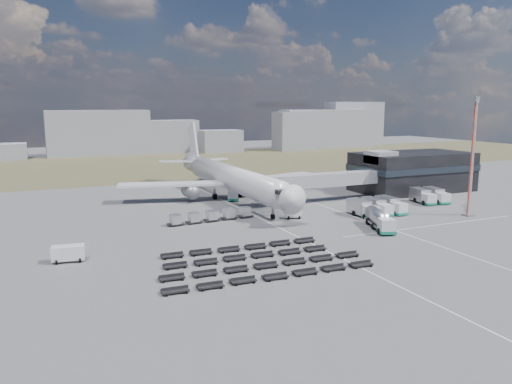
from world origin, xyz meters
name	(u,v)px	position (x,y,z in m)	size (l,w,h in m)	color
ground	(295,230)	(0.00, 0.00, 0.00)	(420.00, 420.00, 0.00)	#565659
grass_strip	(155,164)	(0.00, 110.00, 0.01)	(420.00, 90.00, 0.01)	brown
lane_markings	(332,221)	(9.77, 3.00, 0.01)	(47.12, 110.00, 0.01)	silver
terminal	(412,171)	(47.77, 23.96, 5.25)	(30.40, 16.40, 11.00)	black
jet_bridge	(313,181)	(15.90, 20.42, 5.05)	(30.30, 3.80, 7.05)	#939399
airliner	(229,177)	(0.00, 32.38, 5.29)	(51.59, 64.53, 17.62)	silver
skyline	(182,133)	(22.06, 150.21, 9.25)	(279.01, 25.07, 23.87)	gray
fuel_tanker	(380,220)	(14.15, -6.01, 1.72)	(6.30, 10.93, 3.45)	silver
pushback_tug	(293,215)	(4.00, 8.00, 0.70)	(3.06, 1.72, 1.40)	silver
utility_van	(68,254)	(-38.65, -3.16, 1.19)	(4.47, 2.02, 2.37)	silver
catering_truck	(233,194)	(0.56, 31.51, 1.42)	(4.59, 6.55, 2.78)	silver
service_trucks_near	(377,207)	(21.26, 3.98, 1.65)	(10.22, 7.87, 3.03)	silver
service_trucks_far	(430,196)	(40.29, 9.32, 1.63)	(7.30, 8.33, 3.00)	silver
uld_row	(212,216)	(-11.62, 12.14, 1.15)	(17.62, 3.05, 1.92)	black
baggage_dollies	(256,261)	(-14.55, -15.03, 0.39)	(30.88, 16.47, 0.79)	black
floodlight_mast	(472,157)	(37.54, -4.52, 11.95)	(2.25, 1.84, 23.84)	red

